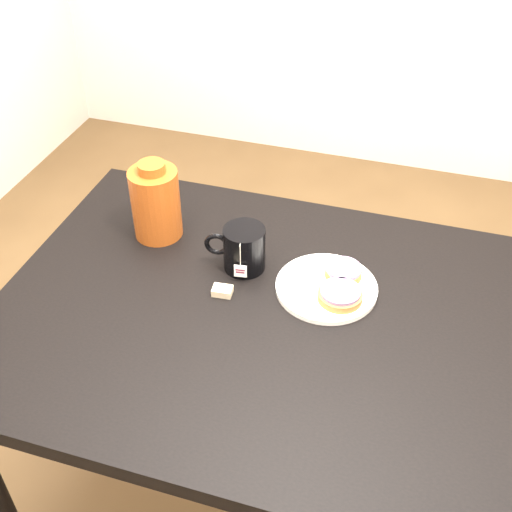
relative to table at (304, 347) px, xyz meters
name	(u,v)px	position (x,y,z in m)	size (l,w,h in m)	color
ground_plane	(293,502)	(0.00, 0.00, -0.67)	(4.00, 4.00, 0.00)	brown
table	(304,347)	(0.00, 0.00, 0.00)	(1.40, 0.90, 0.75)	black
plate	(326,287)	(0.02, 0.11, 0.09)	(0.24, 0.24, 0.02)	white
bagel_back	(343,272)	(0.05, 0.16, 0.11)	(0.09, 0.09, 0.03)	brown
bagel_front	(340,295)	(0.06, 0.08, 0.11)	(0.11, 0.11, 0.03)	brown
mug	(243,248)	(-0.19, 0.14, 0.14)	(0.15, 0.11, 0.11)	black
teabag_pouch	(222,291)	(-0.20, 0.03, 0.09)	(0.04, 0.03, 0.02)	#C6B793
bagel_package	(156,202)	(-0.44, 0.20, 0.18)	(0.15, 0.15, 0.21)	#69290D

